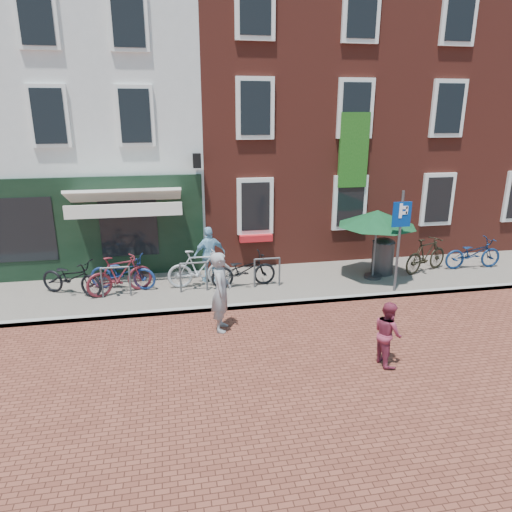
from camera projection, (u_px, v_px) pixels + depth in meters
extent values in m
plane|color=brown|center=(258.00, 308.00, 11.71)|extent=(80.00, 80.00, 0.00)
cube|color=slate|center=(282.00, 283.00, 13.28)|extent=(24.00, 3.00, 0.10)
cube|color=silver|center=(76.00, 118.00, 16.03)|extent=(8.00, 8.00, 9.00)
cube|color=maroon|center=(275.00, 103.00, 17.13)|extent=(6.00, 8.00, 10.00)
cube|color=maroon|center=(424.00, 104.00, 18.21)|extent=(6.00, 8.00, 10.00)
cylinder|color=#353538|center=(383.00, 258.00, 13.78)|extent=(0.63, 0.63, 0.95)
ellipsoid|color=#353538|center=(384.00, 240.00, 13.62)|extent=(0.63, 0.63, 0.29)
cylinder|color=#4C4C4F|center=(399.00, 242.00, 12.19)|extent=(0.07, 0.07, 2.71)
cube|color=navy|center=(402.00, 214.00, 11.95)|extent=(0.50, 0.04, 0.65)
cylinder|color=#4C4C4F|center=(373.00, 276.00, 13.54)|extent=(0.50, 0.50, 0.08)
cylinder|color=#4C4C4F|center=(375.00, 247.00, 13.27)|extent=(0.06, 0.06, 1.87)
cone|color=#104522|center=(377.00, 215.00, 12.99)|extent=(2.23, 2.23, 0.45)
imported|color=gray|center=(221.00, 292.00, 10.32)|extent=(0.57, 0.74, 1.82)
imported|color=#8B2D44|center=(388.00, 333.00, 8.99)|extent=(0.53, 0.65, 1.28)
imported|color=#87BEDD|center=(210.00, 255.00, 13.03)|extent=(1.00, 0.64, 1.59)
imported|color=black|center=(71.00, 277.00, 12.19)|extent=(1.89, 1.40, 0.95)
imported|color=maroon|center=(120.00, 275.00, 12.23)|extent=(1.81, 1.08, 1.05)
imported|color=navy|center=(123.00, 272.00, 12.57)|extent=(1.91, 1.09, 0.95)
imported|color=#AEAEB1|center=(200.00, 269.00, 12.71)|extent=(1.76, 0.51, 1.05)
imported|color=black|center=(244.00, 270.00, 12.76)|extent=(1.85, 0.79, 0.95)
imported|color=black|center=(426.00, 255.00, 13.90)|extent=(1.81, 1.11, 1.05)
imported|color=#0E254C|center=(473.00, 253.00, 14.25)|extent=(1.82, 0.68, 0.95)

